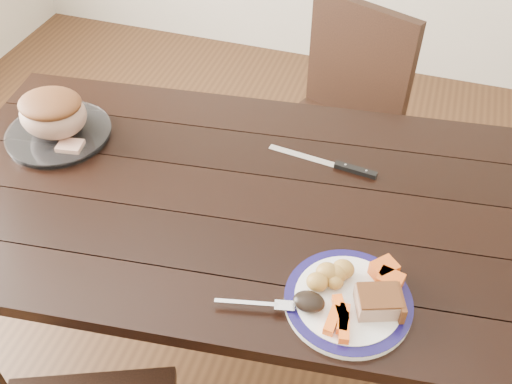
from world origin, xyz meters
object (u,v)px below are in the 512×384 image
(serving_platter, at_px, (59,135))
(fork, at_px, (261,304))
(chair_far, at_px, (337,117))
(carving_knife, at_px, (342,166))
(dining_table, at_px, (231,218))
(dinner_plate, at_px, (348,301))
(roast_joint, at_px, (53,115))
(pork_slice, at_px, (378,302))

(serving_platter, bearing_deg, fork, -27.72)
(chair_far, relative_size, serving_platter, 3.10)
(serving_platter, bearing_deg, chair_far, 42.20)
(fork, relative_size, carving_knife, 0.55)
(dining_table, height_order, dinner_plate, dinner_plate)
(dining_table, relative_size, roast_joint, 8.62)
(chair_far, distance_m, serving_platter, 1.01)
(chair_far, height_order, serving_platter, chair_far)
(dinner_plate, relative_size, roast_joint, 1.45)
(fork, height_order, carving_knife, fork)
(chair_far, height_order, fork, chair_far)
(dinner_plate, xyz_separation_m, pork_slice, (0.06, -0.01, 0.03))
(dining_table, bearing_deg, chair_far, 77.76)
(pork_slice, xyz_separation_m, roast_joint, (-1.00, 0.33, 0.04))
(dinner_plate, distance_m, serving_platter, 0.99)
(pork_slice, bearing_deg, dinner_plate, 175.24)
(chair_far, distance_m, roast_joint, 1.03)
(chair_far, xyz_separation_m, roast_joint, (-0.73, -0.66, 0.31))
(dinner_plate, relative_size, pork_slice, 3.04)
(fork, distance_m, carving_knife, 0.52)
(serving_platter, relative_size, pork_slice, 3.19)
(dining_table, xyz_separation_m, pork_slice, (0.43, -0.25, 0.13))
(dinner_plate, relative_size, carving_knife, 0.89)
(serving_platter, xyz_separation_m, pork_slice, (1.00, -0.33, 0.03))
(chair_far, xyz_separation_m, fork, (0.03, -1.05, 0.25))
(chair_far, distance_m, carving_knife, 0.59)
(pork_slice, height_order, carving_knife, pork_slice)
(pork_slice, distance_m, fork, 0.25)
(roast_joint, bearing_deg, serving_platter, 90.00)
(fork, xyz_separation_m, roast_joint, (-0.76, 0.40, 0.06))
(pork_slice, bearing_deg, serving_platter, 161.86)
(chair_far, bearing_deg, dining_table, 99.77)
(serving_platter, xyz_separation_m, carving_knife, (0.83, 0.12, -0.00))
(fork, bearing_deg, dinner_plate, 9.73)
(serving_platter, distance_m, roast_joint, 0.07)
(dining_table, xyz_separation_m, chair_far, (0.16, 0.73, -0.13))
(roast_joint, height_order, carving_knife, roast_joint)
(chair_far, bearing_deg, dinner_plate, 124.14)
(dining_table, bearing_deg, serving_platter, 172.53)
(dinner_plate, xyz_separation_m, serving_platter, (-0.94, 0.32, 0.00))
(pork_slice, relative_size, roast_joint, 0.48)
(carving_knife, bearing_deg, chair_far, 107.73)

